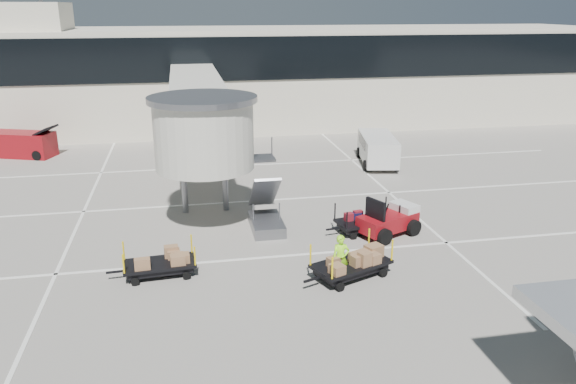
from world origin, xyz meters
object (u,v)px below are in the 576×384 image
box_cart_near (354,264)px  belt_loader (23,144)px  ground_worker (341,258)px  box_cart_far (158,264)px  suitcase_cart (366,222)px  minivan (377,147)px  baggage_tug (389,221)px

box_cart_near → belt_loader: bearing=105.7°
box_cart_near → ground_worker: bearing=162.1°
box_cart_near → box_cart_far: box_cart_near is taller
suitcase_cart → minivan: minivan is taller
suitcase_cart → minivan: 11.87m
box_cart_far → suitcase_cart: bearing=12.3°
box_cart_far → minivan: (13.47, 13.76, 0.63)m
baggage_tug → box_cart_far: (-10.00, -2.29, -0.17)m
suitcase_cart → box_cart_far: (-9.09, -2.75, 0.03)m
baggage_tug → minivan: minivan is taller
baggage_tug → box_cart_far: 10.26m
baggage_tug → box_cart_near: baggage_tug is taller
box_cart_far → minivan: size_ratio=0.64×
suitcase_cart → box_cart_far: bearing=-172.7°
ground_worker → belt_loader: size_ratio=0.37×
box_cart_far → belt_loader: 22.16m
suitcase_cart → box_cart_near: (-1.86, -4.23, 0.12)m
baggage_tug → ground_worker: 5.06m
baggage_tug → suitcase_cart: baggage_tug is taller
suitcase_cart → minivan: size_ratio=0.66×
minivan → belt_loader: 23.82m
minivan → box_cart_far: bearing=-124.0°
suitcase_cart → ground_worker: (-2.40, -4.27, 0.43)m
box_cart_far → ground_worker: size_ratio=1.89×
suitcase_cart → box_cart_near: 4.62m
box_cart_near → ground_worker: (-0.54, -0.04, 0.31)m
baggage_tug → box_cart_far: bearing=168.2°
baggage_tug → suitcase_cart: (-0.91, 0.46, -0.20)m
baggage_tug → box_cart_far: size_ratio=0.92×
box_cart_far → minivan: 19.26m
ground_worker → minivan: minivan is taller
suitcase_cart → box_cart_far: suitcase_cart is taller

